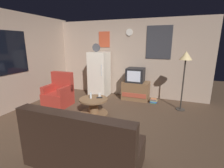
% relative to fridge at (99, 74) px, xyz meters
% --- Properties ---
extents(ground_plane, '(12.00, 12.00, 0.00)m').
position_rel_fridge_xyz_m(ground_plane, '(0.86, -1.99, -0.75)').
color(ground_plane, '#4C3828').
extents(wall_with_art, '(5.20, 0.12, 2.53)m').
position_rel_fridge_xyz_m(wall_with_art, '(0.87, 0.46, 0.52)').
color(wall_with_art, tan).
rests_on(wall_with_art, ground_plane).
extents(wall_left_with_window, '(0.12, 5.20, 2.60)m').
position_rel_fridge_xyz_m(wall_left_with_window, '(-1.69, -1.99, 0.55)').
color(wall_left_with_window, tan).
rests_on(wall_left_with_window, ground_plane).
extents(fridge, '(0.60, 0.62, 1.77)m').
position_rel_fridge_xyz_m(fridge, '(0.00, 0.00, 0.00)').
color(fridge, silver).
rests_on(fridge, ground_plane).
extents(tv_stand, '(0.84, 0.53, 0.58)m').
position_rel_fridge_xyz_m(tv_stand, '(1.26, 0.08, -0.46)').
color(tv_stand, brown).
rests_on(tv_stand, ground_plane).
extents(crt_tv, '(0.54, 0.51, 0.44)m').
position_rel_fridge_xyz_m(crt_tv, '(1.23, 0.08, 0.05)').
color(crt_tv, black).
rests_on(crt_tv, tv_stand).
extents(standing_lamp, '(0.32, 0.32, 1.59)m').
position_rel_fridge_xyz_m(standing_lamp, '(2.61, -0.35, 0.60)').
color(standing_lamp, '#332D28').
rests_on(standing_lamp, ground_plane).
extents(coffee_table, '(0.72, 0.72, 0.42)m').
position_rel_fridge_xyz_m(coffee_table, '(0.51, -1.45, -0.54)').
color(coffee_table, brown).
rests_on(coffee_table, ground_plane).
extents(wine_glass, '(0.05, 0.05, 0.15)m').
position_rel_fridge_xyz_m(wine_glass, '(0.43, -1.45, -0.26)').
color(wine_glass, silver).
rests_on(wine_glass, coffee_table).
extents(mug_ceramic_white, '(0.08, 0.08, 0.09)m').
position_rel_fridge_xyz_m(mug_ceramic_white, '(0.58, -1.25, -0.29)').
color(mug_ceramic_white, silver).
rests_on(mug_ceramic_white, coffee_table).
extents(remote_control, '(0.15, 0.11, 0.02)m').
position_rel_fridge_xyz_m(remote_control, '(0.63, -1.35, -0.32)').
color(remote_control, black).
rests_on(remote_control, coffee_table).
extents(armchair, '(0.68, 0.68, 0.96)m').
position_rel_fridge_xyz_m(armchair, '(-0.73, -1.23, -0.42)').
color(armchair, '#A52D23').
rests_on(armchair, ground_plane).
extents(couch, '(1.70, 0.80, 0.92)m').
position_rel_fridge_xyz_m(couch, '(1.18, -3.14, -0.44)').
color(couch, black).
rests_on(couch, ground_plane).
extents(book_stack, '(0.22, 0.17, 0.14)m').
position_rel_fridge_xyz_m(book_stack, '(1.85, -0.08, -0.68)').
color(book_stack, '#3CB078').
rests_on(book_stack, ground_plane).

